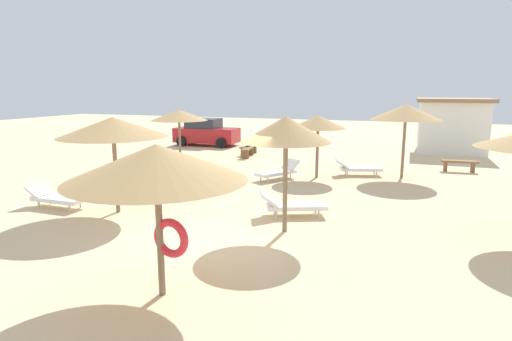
{
  "coord_description": "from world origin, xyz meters",
  "views": [
    {
      "loc": [
        4.16,
        -8.44,
        3.59
      ],
      "look_at": [
        0.0,
        3.0,
        1.2
      ],
      "focal_mm": 29.43,
      "sensor_mm": 36.0,
      "label": 1
    }
  ],
  "objects_px": {
    "bench_2": "(248,150)",
    "beach_cabana": "(452,125)",
    "parasol_0": "(113,127)",
    "parasol_1": "(286,130)",
    "parasol_3": "(406,112)",
    "lounger_1": "(292,205)",
    "lounger_0": "(55,197)",
    "lounger_3": "(358,168)",
    "parasol_5": "(157,164)",
    "lounger_2": "(278,171)",
    "bench_0": "(459,164)",
    "parasol_2": "(318,122)",
    "parasol_6": "(179,115)",
    "parked_car": "(206,133)",
    "bench_1": "(249,148)"
  },
  "relations": [
    {
      "from": "lounger_0",
      "to": "lounger_3",
      "type": "height_order",
      "value": "lounger_3"
    },
    {
      "from": "parasol_3",
      "to": "lounger_1",
      "type": "bearing_deg",
      "value": -113.31
    },
    {
      "from": "lounger_2",
      "to": "beach_cabana",
      "type": "relative_size",
      "value": 0.5
    },
    {
      "from": "parasol_0",
      "to": "beach_cabana",
      "type": "height_order",
      "value": "beach_cabana"
    },
    {
      "from": "lounger_0",
      "to": "parasol_5",
      "type": "bearing_deg",
      "value": -31.04
    },
    {
      "from": "bench_1",
      "to": "bench_2",
      "type": "bearing_deg",
      "value": -72.88
    },
    {
      "from": "parasol_0",
      "to": "parasol_2",
      "type": "distance_m",
      "value": 8.2
    },
    {
      "from": "parasol_1",
      "to": "bench_2",
      "type": "bearing_deg",
      "value": 115.62
    },
    {
      "from": "parked_car",
      "to": "parasol_5",
      "type": "bearing_deg",
      "value": -65.59
    },
    {
      "from": "lounger_3",
      "to": "lounger_2",
      "type": "bearing_deg",
      "value": -147.25
    },
    {
      "from": "parasol_2",
      "to": "bench_1",
      "type": "distance_m",
      "value": 7.02
    },
    {
      "from": "parasol_1",
      "to": "lounger_1",
      "type": "height_order",
      "value": "parasol_1"
    },
    {
      "from": "parasol_2",
      "to": "bench_0",
      "type": "relative_size",
      "value": 1.67
    },
    {
      "from": "lounger_3",
      "to": "beach_cabana",
      "type": "bearing_deg",
      "value": 63.98
    },
    {
      "from": "parasol_2",
      "to": "parasol_6",
      "type": "xyz_separation_m",
      "value": [
        -7.37,
        1.74,
        0.01
      ]
    },
    {
      "from": "parasol_6",
      "to": "lounger_0",
      "type": "height_order",
      "value": "parasol_6"
    },
    {
      "from": "lounger_1",
      "to": "lounger_0",
      "type": "bearing_deg",
      "value": -166.79
    },
    {
      "from": "bench_1",
      "to": "parked_car",
      "type": "xyz_separation_m",
      "value": [
        -3.9,
        2.56,
        0.48
      ]
    },
    {
      "from": "lounger_1",
      "to": "lounger_2",
      "type": "distance_m",
      "value": 4.93
    },
    {
      "from": "parasol_0",
      "to": "bench_2",
      "type": "distance_m",
      "value": 11.01
    },
    {
      "from": "bench_2",
      "to": "beach_cabana",
      "type": "height_order",
      "value": "beach_cabana"
    },
    {
      "from": "parasol_0",
      "to": "parasol_5",
      "type": "height_order",
      "value": "parasol_0"
    },
    {
      "from": "parasol_6",
      "to": "bench_0",
      "type": "xyz_separation_m",
      "value": [
        12.98,
        1.6,
        -1.93
      ]
    },
    {
      "from": "parasol_1",
      "to": "lounger_1",
      "type": "xyz_separation_m",
      "value": [
        -0.19,
        1.37,
        -2.28
      ]
    },
    {
      "from": "parasol_0",
      "to": "parasol_3",
      "type": "distance_m",
      "value": 11.18
    },
    {
      "from": "lounger_0",
      "to": "bench_0",
      "type": "height_order",
      "value": "lounger_0"
    },
    {
      "from": "parasol_2",
      "to": "lounger_1",
      "type": "bearing_deg",
      "value": -85.53
    },
    {
      "from": "parasol_3",
      "to": "lounger_2",
      "type": "height_order",
      "value": "parasol_3"
    },
    {
      "from": "bench_1",
      "to": "bench_2",
      "type": "height_order",
      "value": "same"
    },
    {
      "from": "parasol_0",
      "to": "parasol_5",
      "type": "relative_size",
      "value": 1.01
    },
    {
      "from": "parasol_6",
      "to": "lounger_2",
      "type": "height_order",
      "value": "parasol_6"
    },
    {
      "from": "parasol_3",
      "to": "lounger_1",
      "type": "xyz_separation_m",
      "value": [
        -2.86,
        -6.63,
        -2.34
      ]
    },
    {
      "from": "lounger_2",
      "to": "bench_0",
      "type": "height_order",
      "value": "lounger_2"
    },
    {
      "from": "parked_car",
      "to": "lounger_0",
      "type": "bearing_deg",
      "value": -81.7
    },
    {
      "from": "bench_2",
      "to": "beach_cabana",
      "type": "distance_m",
      "value": 11.78
    },
    {
      "from": "lounger_2",
      "to": "bench_2",
      "type": "relative_size",
      "value": 1.26
    },
    {
      "from": "lounger_0",
      "to": "lounger_1",
      "type": "xyz_separation_m",
      "value": [
        7.02,
        1.65,
        0.0
      ]
    },
    {
      "from": "bench_0",
      "to": "bench_1",
      "type": "xyz_separation_m",
      "value": [
        -10.41,
        1.4,
        0.0
      ]
    },
    {
      "from": "parasol_2",
      "to": "parked_car",
      "type": "height_order",
      "value": "parasol_2"
    },
    {
      "from": "parasol_2",
      "to": "lounger_3",
      "type": "distance_m",
      "value": 2.67
    },
    {
      "from": "lounger_0",
      "to": "parasol_6",
      "type": "bearing_deg",
      "value": 94.98
    },
    {
      "from": "bench_1",
      "to": "bench_2",
      "type": "xyz_separation_m",
      "value": [
        0.25,
        -0.81,
        0.0
      ]
    },
    {
      "from": "parasol_2",
      "to": "lounger_0",
      "type": "relative_size",
      "value": 1.33
    },
    {
      "from": "parasol_5",
      "to": "parasol_2",
      "type": "bearing_deg",
      "value": 87.4
    },
    {
      "from": "parasol_0",
      "to": "parasol_1",
      "type": "height_order",
      "value": "parasol_1"
    },
    {
      "from": "parasol_1",
      "to": "lounger_1",
      "type": "relative_size",
      "value": 1.47
    },
    {
      "from": "parasol_0",
      "to": "parked_car",
      "type": "xyz_separation_m",
      "value": [
        -4.22,
        14.18,
        -1.68
      ]
    },
    {
      "from": "beach_cabana",
      "to": "parasol_1",
      "type": "bearing_deg",
      "value": -107.27
    },
    {
      "from": "parasol_5",
      "to": "bench_0",
      "type": "relative_size",
      "value": 2.01
    },
    {
      "from": "bench_0",
      "to": "parked_car",
      "type": "bearing_deg",
      "value": 164.53
    }
  ]
}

